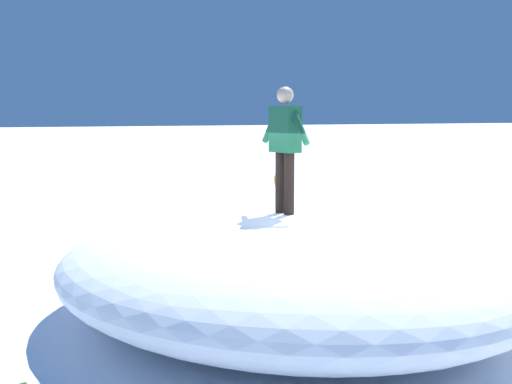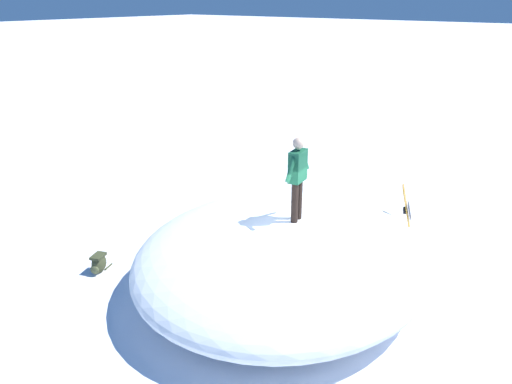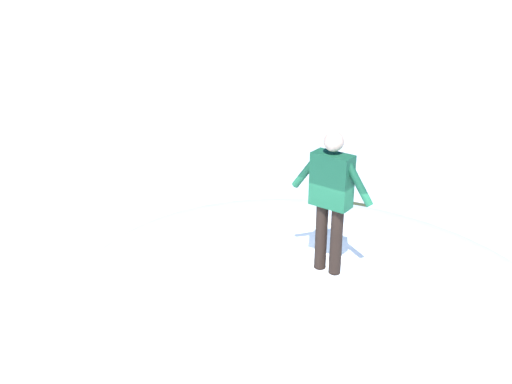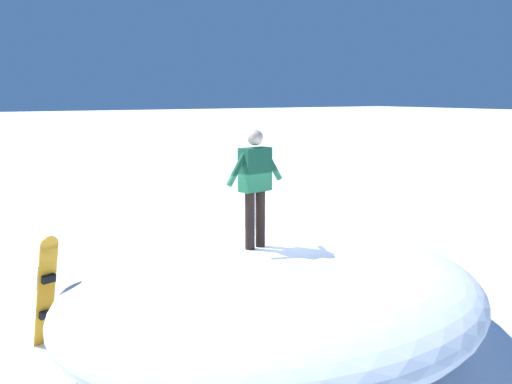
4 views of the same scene
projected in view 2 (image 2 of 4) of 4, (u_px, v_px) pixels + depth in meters
name	position (u px, v px, depth m)	size (l,w,h in m)	color
ground	(290.00, 293.00, 10.42)	(240.00, 240.00, 0.00)	white
snow_mound	(283.00, 255.00, 10.45)	(6.63, 5.81, 1.41)	white
snowboarder_standing	(298.00, 174.00, 10.01)	(1.03, 0.29, 1.70)	black
snowboard_primary_upright	(408.00, 218.00, 11.77)	(0.39, 0.48, 1.69)	orange
backpack_near	(99.00, 263.00, 11.14)	(0.63, 0.42, 0.42)	#383D23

